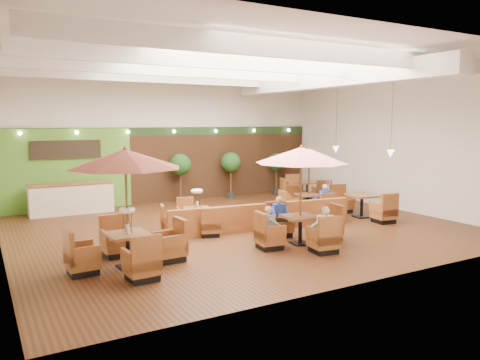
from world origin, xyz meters
TOP-DOWN VIEW (x-y plane):
  - room at (0.25, 1.22)m, footprint 14.04×14.00m
  - service_counter at (-4.40, 5.10)m, footprint 3.00×0.75m
  - booth_divider at (0.45, -0.76)m, footprint 6.27×0.91m
  - table_0 at (-4.42, -2.41)m, footprint 2.85×2.85m
  - table_1 at (0.46, -2.70)m, footprint 2.82×2.82m
  - table_2 at (3.53, 0.88)m, footprint 2.51×2.51m
  - table_3 at (-1.62, 0.32)m, footprint 1.78×2.55m
  - table_4 at (4.67, -0.78)m, footprint 1.06×2.89m
  - table_5 at (5.10, 3.38)m, footprint 2.01×2.86m
  - topiary_0 at (0.10, 5.30)m, footprint 0.91×0.91m
  - topiary_1 at (2.55, 5.30)m, footprint 0.90×0.90m
  - topiary_2 at (5.01, 5.30)m, footprint 0.85×0.85m
  - diner_0 at (0.46, -3.73)m, footprint 0.39×0.31m
  - diner_1 at (0.46, -1.67)m, footprint 0.41×0.37m
  - diner_2 at (-0.58, -2.70)m, footprint 0.29×0.36m
  - diner_3 at (3.53, -0.04)m, footprint 0.37×0.29m
  - diner_4 at (4.44, 0.88)m, footprint 0.37×0.41m

SIDE VIEW (x-z plane):
  - table_5 at x=5.10m, z-range -0.13..0.88m
  - table_4 at x=4.67m, z-range -0.13..0.93m
  - booth_divider at x=0.45m, z-range 0.00..0.87m
  - table_3 at x=-1.62m, z-range -0.30..1.19m
  - service_counter at x=-4.40m, z-range -0.01..1.17m
  - diner_2 at x=-0.58m, z-range 0.37..1.09m
  - diner_1 at x=0.46m, z-range 0.36..1.12m
  - diner_3 at x=3.53m, z-range 0.36..1.12m
  - diner_4 at x=4.44m, z-range 0.36..1.13m
  - diner_0 at x=0.46m, z-range 0.36..1.15m
  - topiary_2 at x=5.01m, z-range 0.48..2.46m
  - topiary_1 at x=2.55m, z-range 0.51..2.61m
  - topiary_0 at x=0.10m, z-range 0.52..2.63m
  - table_2 at x=3.53m, z-range 0.46..2.98m
  - table_1 at x=0.46m, z-range 0.49..3.31m
  - table_0 at x=-4.42m, z-range 0.49..3.37m
  - room at x=0.25m, z-range 0.87..6.39m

